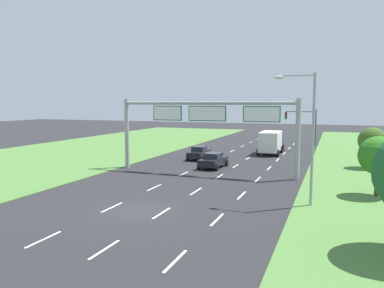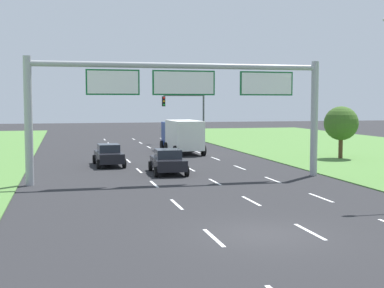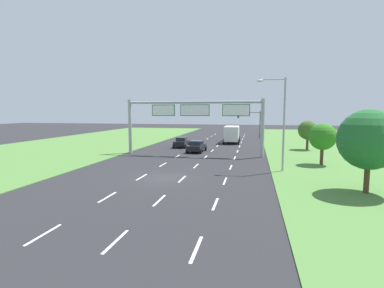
{
  "view_description": "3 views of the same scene",
  "coord_description": "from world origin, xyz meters",
  "views": [
    {
      "loc": [
        11.29,
        -19.86,
        6.63
      ],
      "look_at": [
        0.18,
        9.26,
        3.18
      ],
      "focal_mm": 35.0,
      "sensor_mm": 36.0,
      "label": 1
    },
    {
      "loc": [
        -6.59,
        -16.91,
        4.54
      ],
      "look_at": [
        -0.34,
        8.91,
        2.44
      ],
      "focal_mm": 50.0,
      "sensor_mm": 36.0,
      "label": 2
    },
    {
      "loc": [
        7.42,
        -23.3,
        5.52
      ],
      "look_at": [
        0.75,
        8.79,
        1.91
      ],
      "focal_mm": 28.0,
      "sensor_mm": 36.0,
      "label": 3
    }
  ],
  "objects": [
    {
      "name": "lane_dashes_inner_left",
      "position": [
        -1.75,
        15.0,
        0.0
      ],
      "size": [
        0.14,
        68.4,
        0.01
      ],
      "color": "white",
      "rests_on": "ground_plane"
    },
    {
      "name": "sign_gantry",
      "position": [
        0.19,
        13.15,
        4.97
      ],
      "size": [
        17.24,
        0.44,
        7.0
      ],
      "color": "#9EA0A5",
      "rests_on": "ground_plane"
    },
    {
      "name": "car_near_red",
      "position": [
        -3.47,
        21.23,
        0.77
      ],
      "size": [
        2.09,
        4.36,
        1.54
      ],
      "rotation": [
        0.0,
        0.0,
        0.03
      ],
      "color": "black",
      "rests_on": "ground_plane"
    },
    {
      "name": "ground_plane",
      "position": [
        0.0,
        0.0,
        0.0
      ],
      "size": [
        200.0,
        200.0,
        0.0
      ],
      "primitive_type": "plane",
      "color": "#262628"
    },
    {
      "name": "car_lead_silver",
      "position": [
        -0.16,
        16.21,
        0.77
      ],
      "size": [
        2.28,
        4.23,
        1.54
      ],
      "rotation": [
        0.0,
        0.0,
        -0.05
      ],
      "color": "black",
      "rests_on": "ground_plane"
    },
    {
      "name": "lane_dashes_inner_right",
      "position": [
        1.75,
        15.0,
        0.0
      ],
      "size": [
        0.14,
        68.4,
        0.01
      ],
      "color": "white",
      "rests_on": "ground_plane"
    },
    {
      "name": "roadside_tree_far",
      "position": [
        14.89,
        21.5,
        2.82
      ],
      "size": [
        2.7,
        2.7,
        4.2
      ],
      "color": "#513823",
      "rests_on": "ground_plane"
    },
    {
      "name": "lane_dashes_slip",
      "position": [
        5.25,
        15.0,
        0.0
      ],
      "size": [
        0.14,
        68.4,
        0.01
      ],
      "color": "white",
      "rests_on": "ground_plane"
    },
    {
      "name": "box_truck",
      "position": [
        3.65,
        29.37,
        1.61
      ],
      "size": [
        2.77,
        7.32,
        2.92
      ],
      "rotation": [
        0.0,
        0.0,
        0.01
      ],
      "color": "navy",
      "rests_on": "ground_plane"
    },
    {
      "name": "roadside_tree_mid",
      "position": [
        14.27,
        9.09,
        2.92
      ],
      "size": [
        2.73,
        2.73,
        4.31
      ],
      "color": "#513823",
      "rests_on": "ground_plane"
    },
    {
      "name": "grass_verge_left",
      "position": [
        -21.0,
        10.0,
        0.03
      ],
      "size": [
        24.0,
        120.0,
        0.06
      ],
      "primitive_type": "cube",
      "color": "#4C7A38",
      "rests_on": "ground_plane"
    },
    {
      "name": "roadside_tree_near",
      "position": [
        14.87,
        -1.71,
        3.65
      ],
      "size": [
        4.0,
        4.0,
        5.66
      ],
      "color": "#513823",
      "rests_on": "ground_plane"
    },
    {
      "name": "traffic_light_mast",
      "position": [
        6.66,
        40.45,
        3.87
      ],
      "size": [
        4.76,
        0.49,
        5.6
      ],
      "color": "#47494F",
      "rests_on": "ground_plane"
    },
    {
      "name": "street_lamp",
      "position": [
        9.67,
        4.83,
        5.08
      ],
      "size": [
        2.61,
        0.32,
        8.5
      ],
      "color": "#9EA0A5",
      "rests_on": "ground_plane"
    }
  ]
}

